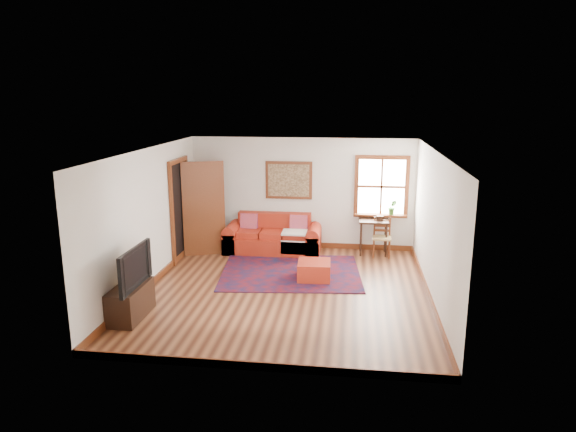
# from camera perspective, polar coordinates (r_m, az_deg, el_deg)

# --- Properties ---
(ground) EXTENTS (5.50, 5.50, 0.00)m
(ground) POSITION_cam_1_polar(r_m,az_deg,el_deg) (9.26, -0.21, -8.32)
(ground) COLOR #452012
(ground) RESTS_ON ground
(room_envelope) EXTENTS (5.04, 5.54, 2.52)m
(room_envelope) POSITION_cam_1_polar(r_m,az_deg,el_deg) (8.80, -0.21, 1.76)
(room_envelope) COLOR silver
(room_envelope) RESTS_ON ground
(window) EXTENTS (1.18, 0.20, 1.38)m
(window) POSITION_cam_1_polar(r_m,az_deg,el_deg) (11.45, 10.47, 2.53)
(window) COLOR white
(window) RESTS_ON ground
(doorway) EXTENTS (0.89, 1.08, 2.14)m
(doorway) POSITION_cam_1_polar(r_m,az_deg,el_deg) (11.09, -10.35, 0.90)
(doorway) COLOR black
(doorway) RESTS_ON ground
(framed_artwork) EXTENTS (1.05, 0.07, 0.85)m
(framed_artwork) POSITION_cam_1_polar(r_m,az_deg,el_deg) (11.49, 0.08, 3.99)
(framed_artwork) COLOR brown
(framed_artwork) RESTS_ON ground
(persian_rug) EXTENTS (2.89, 2.41, 0.02)m
(persian_rug) POSITION_cam_1_polar(r_m,az_deg,el_deg) (10.15, 0.31, -6.27)
(persian_rug) COLOR #580C13
(persian_rug) RESTS_ON ground
(red_leather_sofa) EXTENTS (2.12, 0.87, 0.83)m
(red_leather_sofa) POSITION_cam_1_polar(r_m,az_deg,el_deg) (11.45, -1.66, -2.60)
(red_leather_sofa) COLOR #A72715
(red_leather_sofa) RESTS_ON ground
(red_ottoman) EXTENTS (0.64, 0.64, 0.35)m
(red_ottoman) POSITION_cam_1_polar(r_m,az_deg,el_deg) (9.77, 2.92, -6.07)
(red_ottoman) COLOR #A72715
(red_ottoman) RESTS_ON ground
(side_table) EXTENTS (0.64, 0.48, 0.76)m
(side_table) POSITION_cam_1_polar(r_m,az_deg,el_deg) (11.31, 9.50, -1.07)
(side_table) COLOR black
(side_table) RESTS_ON ground
(ladder_back_chair) EXTENTS (0.40, 0.38, 0.84)m
(ladder_back_chair) POSITION_cam_1_polar(r_m,az_deg,el_deg) (11.25, 10.39, -2.19)
(ladder_back_chair) COLOR tan
(ladder_back_chair) RESTS_ON ground
(media_cabinet) EXTENTS (0.43, 0.95, 0.52)m
(media_cabinet) POSITION_cam_1_polar(r_m,az_deg,el_deg) (8.50, -17.09, -9.08)
(media_cabinet) COLOR black
(media_cabinet) RESTS_ON ground
(television) EXTENTS (0.14, 1.10, 0.63)m
(television) POSITION_cam_1_polar(r_m,az_deg,el_deg) (8.28, -17.30, -5.45)
(television) COLOR black
(television) RESTS_ON media_cabinet
(candle_hurricane) EXTENTS (0.12, 0.12, 0.18)m
(candle_hurricane) POSITION_cam_1_polar(r_m,az_deg,el_deg) (8.66, -16.01, -6.16)
(candle_hurricane) COLOR silver
(candle_hurricane) RESTS_ON media_cabinet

